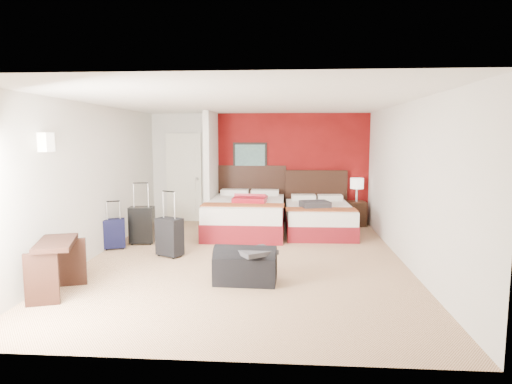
# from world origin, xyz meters

# --- Properties ---
(ground) EXTENTS (6.50, 6.50, 0.00)m
(ground) POSITION_xyz_m (0.00, 0.00, 0.00)
(ground) COLOR tan
(ground) RESTS_ON ground
(room_walls) EXTENTS (5.02, 6.52, 2.50)m
(room_walls) POSITION_xyz_m (-1.40, 1.42, 1.26)
(room_walls) COLOR silver
(room_walls) RESTS_ON ground
(red_accent_panel) EXTENTS (3.50, 0.04, 2.50)m
(red_accent_panel) POSITION_xyz_m (0.75, 3.23, 1.25)
(red_accent_panel) COLOR maroon
(red_accent_panel) RESTS_ON ground
(partition_wall) EXTENTS (0.12, 1.20, 2.50)m
(partition_wall) POSITION_xyz_m (-1.00, 2.61, 1.25)
(partition_wall) COLOR silver
(partition_wall) RESTS_ON ground
(entry_door) EXTENTS (0.82, 0.06, 2.05)m
(entry_door) POSITION_xyz_m (-1.75, 3.20, 1.02)
(entry_door) COLOR silver
(entry_door) RESTS_ON ground
(bed_left) EXTENTS (1.55, 2.22, 0.66)m
(bed_left) POSITION_xyz_m (-0.18, 2.05, 0.33)
(bed_left) COLOR white
(bed_left) RESTS_ON ground
(bed_right) EXTENTS (1.39, 1.94, 0.57)m
(bed_right) POSITION_xyz_m (1.31, 2.11, 0.28)
(bed_right) COLOR silver
(bed_right) RESTS_ON ground
(red_suitcase_open) EXTENTS (0.72, 0.94, 0.11)m
(red_suitcase_open) POSITION_xyz_m (-0.08, 1.95, 0.72)
(red_suitcase_open) COLOR maroon
(red_suitcase_open) RESTS_ON bed_left
(jacket_bundle) EXTENTS (0.63, 0.56, 0.13)m
(jacket_bundle) POSITION_xyz_m (1.21, 1.81, 0.63)
(jacket_bundle) COLOR #37363B
(jacket_bundle) RESTS_ON bed_right
(nightstand) EXTENTS (0.43, 0.43, 0.54)m
(nightstand) POSITION_xyz_m (2.19, 2.91, 0.27)
(nightstand) COLOR #321C10
(nightstand) RESTS_ON ground
(table_lamp) EXTENTS (0.30, 0.30, 0.52)m
(table_lamp) POSITION_xyz_m (2.19, 2.91, 0.80)
(table_lamp) COLOR white
(table_lamp) RESTS_ON nightstand
(suitcase_black) EXTENTS (0.47, 0.32, 0.66)m
(suitcase_black) POSITION_xyz_m (-2.01, 0.91, 0.33)
(suitcase_black) COLOR black
(suitcase_black) RESTS_ON ground
(suitcase_charcoal) EXTENTS (0.48, 0.42, 0.61)m
(suitcase_charcoal) POSITION_xyz_m (-1.27, 0.10, 0.31)
(suitcase_charcoal) COLOR black
(suitcase_charcoal) RESTS_ON ground
(suitcase_navy) EXTENTS (0.42, 0.34, 0.50)m
(suitcase_navy) POSITION_xyz_m (-2.37, 0.51, 0.25)
(suitcase_navy) COLOR black
(suitcase_navy) RESTS_ON ground
(duffel_bag) EXTENTS (0.85, 0.47, 0.42)m
(duffel_bag) POSITION_xyz_m (0.11, -1.14, 0.21)
(duffel_bag) COLOR black
(duffel_bag) RESTS_ON ground
(jacket_draped) EXTENTS (0.61, 0.59, 0.06)m
(jacket_draped) POSITION_xyz_m (0.26, -1.19, 0.45)
(jacket_draped) COLOR #38383D
(jacket_draped) RESTS_ON duffel_bag
(desk) EXTENTS (0.66, 0.92, 0.69)m
(desk) POSITION_xyz_m (-2.18, -1.76, 0.35)
(desk) COLOR black
(desk) RESTS_ON ground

